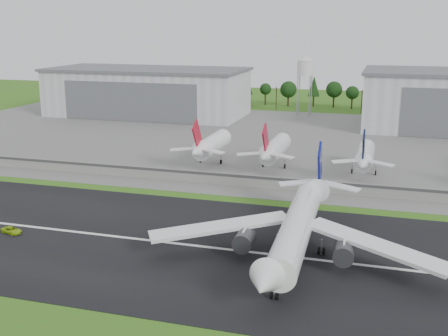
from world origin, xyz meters
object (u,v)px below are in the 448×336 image
(parked_jet_navy, at_px, (364,157))
(main_airliner, at_px, (296,235))
(parked_jet_red_a, at_px, (209,146))
(parked_jet_red_b, at_px, (273,150))
(ground_vehicle, at_px, (12,230))

(parked_jet_navy, bearing_deg, main_airliner, -98.03)
(parked_jet_red_a, bearing_deg, parked_jet_red_b, -0.03)
(ground_vehicle, height_order, parked_jet_red_b, parked_jet_red_b)
(ground_vehicle, distance_m, parked_jet_navy, 100.63)
(ground_vehicle, bearing_deg, main_airliner, -70.61)
(parked_jet_red_a, distance_m, parked_jet_navy, 48.76)
(main_airliner, xyz_separation_m, parked_jet_red_a, (-39.32, 67.01, 1.37))
(main_airliner, height_order, parked_jet_navy, main_airliner)
(parked_jet_red_a, height_order, parked_jet_red_b, parked_jet_red_a)
(parked_jet_red_a, xyz_separation_m, parked_jet_navy, (48.76, -0.06, -0.37))
(parked_jet_red_b, bearing_deg, ground_vehicle, -121.23)
(parked_jet_navy, bearing_deg, ground_vehicle, -134.90)
(ground_vehicle, xyz_separation_m, parked_jet_navy, (70.95, 71.18, 5.10))
(main_airliner, bearing_deg, ground_vehicle, 1.87)
(parked_jet_red_a, distance_m, parked_jet_red_b, 21.01)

